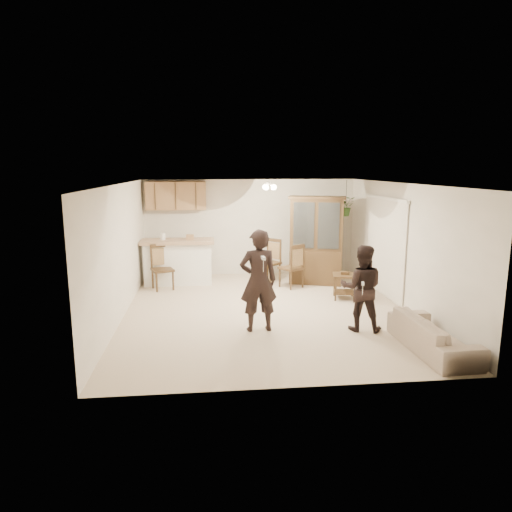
{
  "coord_description": "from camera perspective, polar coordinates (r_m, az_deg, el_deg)",
  "views": [
    {
      "loc": [
        -1.11,
        -8.63,
        2.8
      ],
      "look_at": [
        -0.15,
        0.4,
        1.03
      ],
      "focal_mm": 32.0,
      "sensor_mm": 36.0,
      "label": 1
    }
  ],
  "objects": [
    {
      "name": "wall_left",
      "position": [
        8.92,
        -16.54,
        0.55
      ],
      "size": [
        0.02,
        6.5,
        2.5
      ],
      "primitive_type": "cube",
      "color": "beige",
      "rests_on": "ground"
    },
    {
      "name": "floor",
      "position": [
        9.14,
        1.23,
        -6.82
      ],
      "size": [
        6.5,
        6.5,
        0.0
      ],
      "primitive_type": "plane",
      "color": "beige",
      "rests_on": "ground"
    },
    {
      "name": "chair_hutch_left",
      "position": [
        11.34,
        1.63,
        -1.74
      ],
      "size": [
        0.66,
        0.66,
        1.06
      ],
      "rotation": [
        0.0,
        0.0,
        -0.79
      ],
      "color": "#3C2815",
      "rests_on": "floor"
    },
    {
      "name": "ceiling",
      "position": [
        8.71,
        1.3,
        9.03
      ],
      "size": [
        5.5,
        6.5,
        0.02
      ],
      "primitive_type": "cube",
      "color": "silver",
      "rests_on": "wall_back"
    },
    {
      "name": "adult",
      "position": [
        7.82,
        0.3,
        -3.05
      ],
      "size": [
        0.69,
        0.49,
        1.8
      ],
      "primitive_type": "imported",
      "rotation": [
        0.0,
        0.0,
        3.23
      ],
      "color": "black",
      "rests_on": "floor"
    },
    {
      "name": "bar_top",
      "position": [
        11.15,
        -9.78,
        1.82
      ],
      "size": [
        1.75,
        0.7,
        0.08
      ],
      "primitive_type": "cube",
      "color": "tan",
      "rests_on": "breakfast_bar"
    },
    {
      "name": "plant_cord",
      "position": [
        11.56,
        11.22,
        7.71
      ],
      "size": [
        0.01,
        0.01,
        0.65
      ],
      "primitive_type": "cylinder",
      "color": "#29241E",
      "rests_on": "ceiling"
    },
    {
      "name": "child",
      "position": [
        8.11,
        13.04,
        -4.47
      ],
      "size": [
        0.78,
        0.68,
        1.35
      ],
      "primitive_type": "imported",
      "rotation": [
        0.0,
        0.0,
        2.85
      ],
      "color": "black",
      "rests_on": "floor"
    },
    {
      "name": "chair_hutch_right",
      "position": [
        10.83,
        4.43,
        -2.38
      ],
      "size": [
        0.64,
        0.64,
        1.05
      ],
      "rotation": [
        0.0,
        0.0,
        3.72
      ],
      "color": "#3C2815",
      "rests_on": "floor"
    },
    {
      "name": "side_table",
      "position": [
        10.06,
        10.97,
        -3.7
      ],
      "size": [
        0.58,
        0.58,
        0.6
      ],
      "rotation": [
        0.0,
        0.0,
        -0.21
      ],
      "color": "#3C2815",
      "rests_on": "floor"
    },
    {
      "name": "vertical_blinds",
      "position": [
        10.41,
        15.58,
        1.2
      ],
      "size": [
        0.06,
        2.3,
        2.1
      ],
      "primitive_type": null,
      "color": "silver",
      "rests_on": "wall_right"
    },
    {
      "name": "upper_cabinets",
      "position": [
        11.75,
        -9.97,
        7.43
      ],
      "size": [
        1.5,
        0.34,
        0.7
      ],
      "primitive_type": "cube",
      "color": "brown",
      "rests_on": "wall_back"
    },
    {
      "name": "hanging_plant",
      "position": [
        11.59,
        11.16,
        6.1
      ],
      "size": [
        0.43,
        0.37,
        0.48
      ],
      "primitive_type": "imported",
      "color": "#335C25",
      "rests_on": "ceiling"
    },
    {
      "name": "sofa",
      "position": [
        7.63,
        21.3,
        -8.39
      ],
      "size": [
        0.8,
        1.9,
        0.73
      ],
      "primitive_type": "imported",
      "rotation": [
        0.0,
        0.0,
        1.61
      ],
      "color": "beige",
      "rests_on": "floor"
    },
    {
      "name": "wall_right",
      "position": [
        9.58,
        17.81,
        1.17
      ],
      "size": [
        0.02,
        6.5,
        2.5
      ],
      "primitive_type": "cube",
      "color": "beige",
      "rests_on": "ground"
    },
    {
      "name": "wall_front",
      "position": [
        5.71,
        5.4,
        -4.8
      ],
      "size": [
        5.5,
        0.02,
        2.5
      ],
      "primitive_type": "cube",
      "color": "beige",
      "rests_on": "ground"
    },
    {
      "name": "wall_back",
      "position": [
        12.03,
        -0.7,
        3.61
      ],
      "size": [
        5.5,
        0.02,
        2.5
      ],
      "primitive_type": "cube",
      "color": "beige",
      "rests_on": "ground"
    },
    {
      "name": "chair_bar",
      "position": [
        10.84,
        -11.58,
        -2.58
      ],
      "size": [
        0.59,
        0.59,
        1.05
      ],
      "rotation": [
        0.0,
        0.0,
        0.35
      ],
      "color": "#3C2815",
      "rests_on": "floor"
    },
    {
      "name": "controller_child",
      "position": [
        7.71,
        13.22,
        -3.37
      ],
      "size": [
        0.08,
        0.14,
        0.04
      ],
      "primitive_type": "cube",
      "rotation": [
        0.0,
        0.0,
        2.85
      ],
      "color": "white",
      "rests_on": "child"
    },
    {
      "name": "controller_adult",
      "position": [
        7.32,
        0.93,
        -0.27
      ],
      "size": [
        0.06,
        0.16,
        0.05
      ],
      "primitive_type": "cube",
      "rotation": [
        0.0,
        0.0,
        3.23
      ],
      "color": "white",
      "rests_on": "adult"
    },
    {
      "name": "china_hutch",
      "position": [
        11.13,
        7.56,
        1.87
      ],
      "size": [
        1.44,
        0.9,
        2.13
      ],
      "rotation": [
        0.0,
        0.0,
        -0.31
      ],
      "color": "#3C2815",
      "rests_on": "floor"
    },
    {
      "name": "ceiling_fixture",
      "position": [
        9.93,
        1.56,
        8.7
      ],
      "size": [
        0.36,
        0.36,
        0.2
      ],
      "primitive_type": null,
      "color": "#F9DEBB",
      "rests_on": "ceiling"
    },
    {
      "name": "breakfast_bar",
      "position": [
        11.25,
        -9.69,
        -0.95
      ],
      "size": [
        1.6,
        0.55,
        1.0
      ],
      "primitive_type": "cube",
      "color": "white",
      "rests_on": "floor"
    }
  ]
}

